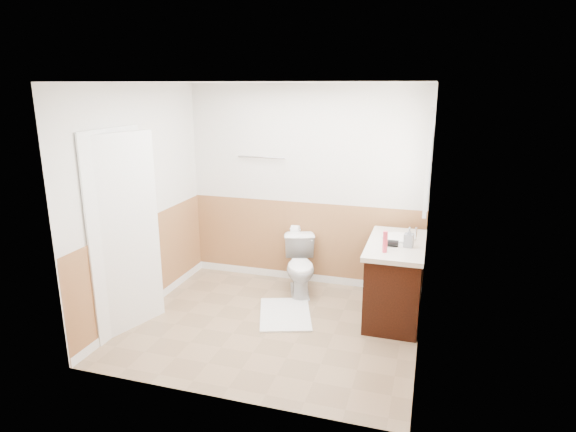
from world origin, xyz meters
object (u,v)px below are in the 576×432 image
(vanity_cabinet, at_px, (395,282))
(lotion_bottle, at_px, (385,242))
(toilet, at_px, (301,266))
(bath_mat, at_px, (285,314))
(soap_dispenser, at_px, (409,237))

(vanity_cabinet, xyz_separation_m, lotion_bottle, (-0.10, -0.35, 0.56))
(lotion_bottle, bearing_deg, toilet, 148.59)
(bath_mat, bearing_deg, soap_dispenser, 10.76)
(toilet, xyz_separation_m, lotion_bottle, (1.05, -0.64, 0.62))
(toilet, relative_size, bath_mat, 0.85)
(bath_mat, distance_m, vanity_cabinet, 1.26)
(soap_dispenser, bearing_deg, toilet, 162.65)
(toilet, distance_m, bath_mat, 0.72)
(bath_mat, bearing_deg, vanity_cabinet, 16.70)
(bath_mat, distance_m, lotion_bottle, 1.42)
(vanity_cabinet, bearing_deg, toilet, 165.70)
(toilet, height_order, soap_dispenser, soap_dispenser)
(bath_mat, relative_size, vanity_cabinet, 0.73)
(vanity_cabinet, xyz_separation_m, soap_dispenser, (0.12, -0.10, 0.55))
(lotion_bottle, height_order, soap_dispenser, lotion_bottle)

